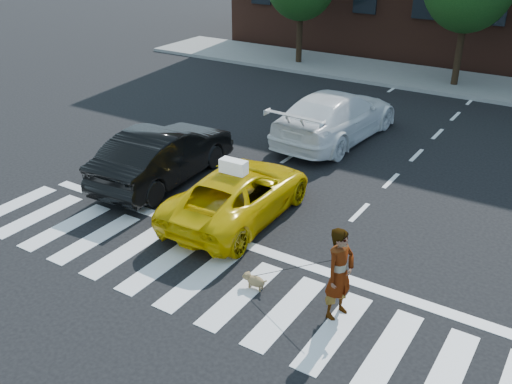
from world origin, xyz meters
TOP-DOWN VIEW (x-y plane):
  - ground at (0.00, 0.00)m, footprint 120.00×120.00m
  - crosswalk at (0.00, 0.00)m, footprint 13.00×2.40m
  - stop_line at (0.00, 1.60)m, footprint 12.00×0.30m
  - sidewalk_far at (0.00, 17.50)m, footprint 30.00×4.00m
  - taxi at (-0.82, 2.63)m, footprint 2.24×4.57m
  - black_sedan at (-3.73, 3.29)m, footprint 1.94×4.77m
  - white_suv at (-1.13, 8.71)m, footprint 2.56×5.63m
  - woman at (2.83, 0.46)m, footprint 0.59×0.75m
  - dog at (1.09, 0.33)m, footprint 0.55×0.23m
  - taxi_sign at (-0.82, 2.43)m, footprint 0.66×0.30m

SIDE VIEW (x-z plane):
  - ground at x=0.00m, z-range 0.00..0.00m
  - crosswalk at x=0.00m, z-range 0.00..0.01m
  - stop_line at x=0.00m, z-range 0.00..0.01m
  - sidewalk_far at x=0.00m, z-range 0.00..0.15m
  - dog at x=1.09m, z-range 0.03..0.34m
  - taxi at x=-0.82m, z-range 0.00..1.25m
  - black_sedan at x=-3.73m, z-range 0.00..1.54m
  - white_suv at x=-1.13m, z-range 0.00..1.60m
  - woman at x=2.83m, z-range 0.00..1.80m
  - taxi_sign at x=-0.82m, z-range 1.25..1.57m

